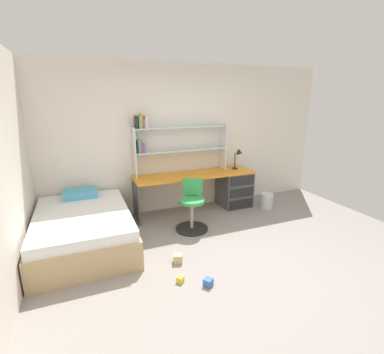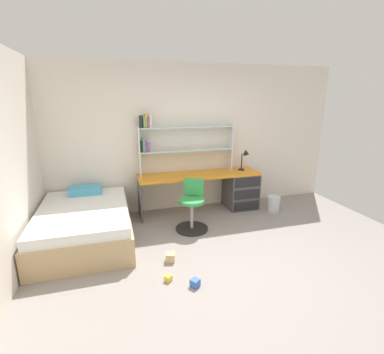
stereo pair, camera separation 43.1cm
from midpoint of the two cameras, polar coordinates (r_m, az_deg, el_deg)
ground_plane at (r=3.71m, az=6.73°, el=-17.99°), size 5.90×5.47×0.02m
room_shell at (r=3.94m, az=-16.77°, el=4.44°), size 5.90×5.47×2.64m
desk at (r=5.41m, az=4.22°, el=-1.95°), size 2.21×0.56×0.72m
bookshelf_hutch at (r=5.00m, az=-6.79°, el=7.46°), size 1.71×0.22×1.07m
desk_lamp at (r=5.43m, az=7.21°, el=4.21°), size 0.20×0.16×0.38m
swivel_chair at (r=4.52m, az=-2.75°, el=-6.74°), size 0.52×0.52×0.80m
bed_platform at (r=4.39m, az=-23.70°, el=-9.63°), size 1.29×1.81×0.64m
waste_bin at (r=5.54m, az=12.70°, el=-4.75°), size 0.24×0.24×0.29m
toy_block_yellow_0 at (r=3.45m, az=-6.19°, el=-19.94°), size 0.10×0.10×0.07m
toy_block_natural_1 at (r=3.78m, az=-6.29°, el=-16.09°), size 0.14×0.14×0.11m
toy_block_blue_2 at (r=3.37m, az=-0.59°, el=-20.58°), size 0.13×0.13×0.09m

